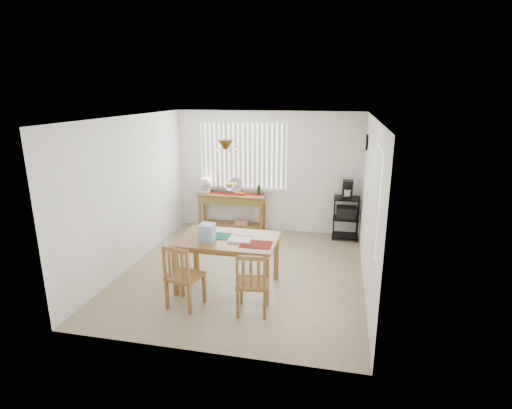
% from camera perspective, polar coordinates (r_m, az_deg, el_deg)
% --- Properties ---
extents(ground, '(4.00, 4.50, 0.01)m').
position_cam_1_polar(ground, '(6.97, -1.78, -9.55)').
color(ground, '#9B8B69').
extents(room_shell, '(4.20, 4.70, 2.70)m').
position_cam_1_polar(room_shell, '(6.44, -1.85, 4.27)').
color(room_shell, white).
rests_on(room_shell, ground).
extents(sideboard, '(1.47, 0.41, 0.83)m').
position_cam_1_polar(sideboard, '(8.77, -3.43, 0.21)').
color(sideboard, olive).
rests_on(sideboard, ground).
extents(sideboard_items, '(1.40, 0.35, 0.64)m').
position_cam_1_polar(sideboard_items, '(8.77, -5.00, 2.44)').
color(sideboard_items, maroon).
rests_on(sideboard_items, sideboard).
extents(wire_cart, '(0.52, 0.42, 0.89)m').
position_cam_1_polar(wire_cart, '(8.47, 12.73, -1.34)').
color(wire_cart, black).
rests_on(wire_cart, ground).
extents(cart_items, '(0.21, 0.25, 0.37)m').
position_cam_1_polar(cart_items, '(8.34, 12.95, 2.11)').
color(cart_items, black).
rests_on(cart_items, wire_cart).
extents(dining_table, '(1.53, 0.99, 0.81)m').
position_cam_1_polar(dining_table, '(6.19, -4.06, -5.63)').
color(dining_table, olive).
rests_on(dining_table, ground).
extents(table_items, '(1.16, 0.55, 0.26)m').
position_cam_1_polar(table_items, '(6.05, -5.80, -4.26)').
color(table_items, '#12674F').
rests_on(table_items, dining_table).
extents(chair_left, '(0.53, 0.53, 0.96)m').
position_cam_1_polar(chair_left, '(5.81, -10.35, -10.09)').
color(chair_left, olive).
rests_on(chair_left, ground).
extents(chair_right, '(0.47, 0.47, 0.92)m').
position_cam_1_polar(chair_right, '(5.57, -0.55, -11.22)').
color(chair_right, olive).
rests_on(chair_right, ground).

